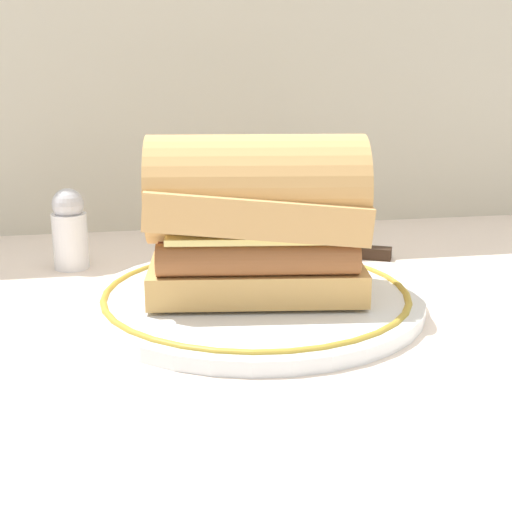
{
  "coord_description": "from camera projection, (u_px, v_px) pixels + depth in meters",
  "views": [
    {
      "loc": [
        -0.12,
        -0.55,
        0.21
      ],
      "look_at": [
        -0.02,
        0.03,
        0.04
      ],
      "focal_mm": 51.69,
      "sensor_mm": 36.0,
      "label": 1
    }
  ],
  "objects": [
    {
      "name": "ground_plane",
      "position": [
        283.0,
        318.0,
        0.6
      ],
      "size": [
        1.5,
        1.5,
        0.0
      ],
      "primitive_type": "plane",
      "color": "silver"
    },
    {
      "name": "plate",
      "position": [
        256.0,
        298.0,
        0.62
      ],
      "size": [
        0.28,
        0.28,
        0.01
      ],
      "color": "white",
      "rests_on": "ground_plane"
    },
    {
      "name": "sausage_sandwich",
      "position": [
        256.0,
        216.0,
        0.6
      ],
      "size": [
        0.19,
        0.13,
        0.13
      ],
      "rotation": [
        0.0,
        0.0,
        -0.14
      ],
      "color": "tan",
      "rests_on": "plate"
    },
    {
      "name": "salt_shaker",
      "position": [
        70.0,
        230.0,
        0.72
      ],
      "size": [
        0.03,
        0.03,
        0.08
      ],
      "color": "white",
      "rests_on": "ground_plane"
    },
    {
      "name": "butter_knife",
      "position": [
        327.0,
        251.0,
        0.78
      ],
      "size": [
        0.16,
        0.09,
        0.01
      ],
      "color": "silver",
      "rests_on": "ground_plane"
    }
  ]
}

